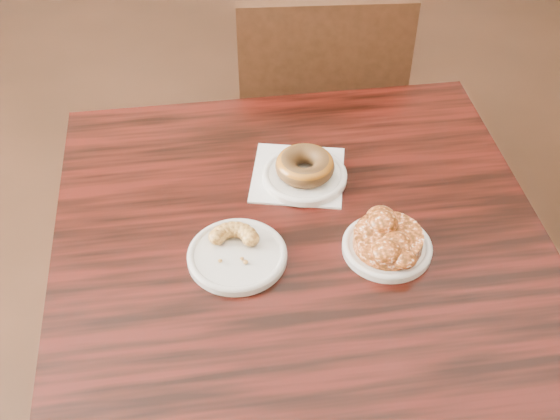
{
  "coord_description": "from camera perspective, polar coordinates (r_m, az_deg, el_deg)",
  "views": [
    {
      "loc": [
        -0.34,
        -1.07,
        1.62
      ],
      "look_at": [
        -0.25,
        -0.22,
        0.8
      ],
      "focal_mm": 45.0,
      "sensor_mm": 36.0,
      "label": 1
    }
  ],
  "objects": [
    {
      "name": "floor",
      "position": [
        1.97,
        6.66,
        -11.92
      ],
      "size": [
        5.0,
        5.0,
        0.0
      ],
      "primitive_type": "plane",
      "color": "black",
      "rests_on": "ground"
    },
    {
      "name": "plate_fritter",
      "position": [
        1.19,
        8.68,
        -3.03
      ],
      "size": [
        0.15,
        0.15,
        0.01
      ],
      "primitive_type": "cylinder",
      "color": "silver",
      "rests_on": "cafe_table"
    },
    {
      "name": "cafe_table",
      "position": [
        1.5,
        1.44,
        -12.17
      ],
      "size": [
        0.87,
        0.87,
        0.75
      ],
      "primitive_type": "cube",
      "rotation": [
        0.0,
        0.0,
        0.03
      ],
      "color": "black",
      "rests_on": "floor"
    },
    {
      "name": "plate_donut",
      "position": [
        1.31,
        2.01,
        2.77
      ],
      "size": [
        0.16,
        0.16,
        0.01
      ],
      "primitive_type": "cylinder",
      "color": "white",
      "rests_on": "napkin"
    },
    {
      "name": "plate_cruller",
      "position": [
        1.17,
        -3.5,
        -3.76
      ],
      "size": [
        0.17,
        0.17,
        0.01
      ],
      "primitive_type": "cylinder",
      "color": "silver",
      "rests_on": "cafe_table"
    },
    {
      "name": "cruller_fragment",
      "position": [
        1.16,
        -3.54,
        -3.11
      ],
      "size": [
        0.1,
        0.1,
        0.03
      ],
      "primitive_type": null,
      "color": "brown",
      "rests_on": "plate_cruller"
    },
    {
      "name": "napkin",
      "position": [
        1.32,
        1.46,
        2.88
      ],
      "size": [
        0.2,
        0.2,
        0.0
      ],
      "primitive_type": "cube",
      "rotation": [
        0.0,
        0.0,
        -0.2
      ],
      "color": "white",
      "rests_on": "cafe_table"
    },
    {
      "name": "apple_fritter",
      "position": [
        1.18,
        8.81,
        -2.2
      ],
      "size": [
        0.16,
        0.16,
        0.04
      ],
      "primitive_type": null,
      "color": "#3E1D06",
      "rests_on": "plate_fritter"
    },
    {
      "name": "chair_far",
      "position": [
        1.96,
        2.73,
        7.18
      ],
      "size": [
        0.46,
        0.46,
        0.9
      ],
      "primitive_type": null,
      "rotation": [
        0.0,
        0.0,
        3.09
      ],
      "color": "black",
      "rests_on": "floor"
    },
    {
      "name": "glazed_donut",
      "position": [
        1.29,
        2.04,
        3.62
      ],
      "size": [
        0.11,
        0.11,
        0.04
      ],
      "primitive_type": "torus",
      "color": "#905114",
      "rests_on": "plate_donut"
    }
  ]
}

